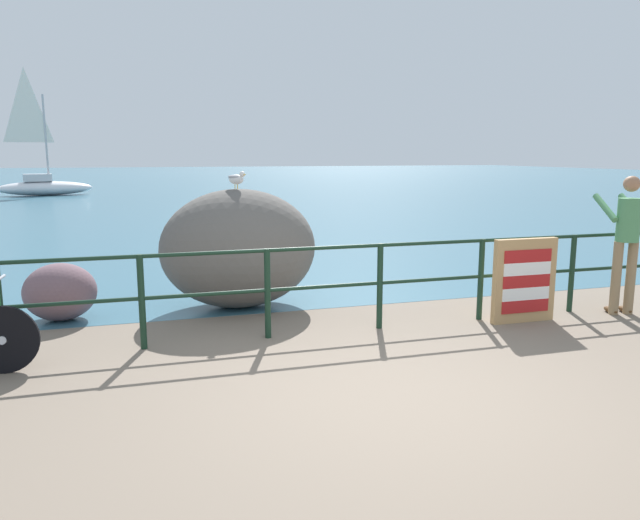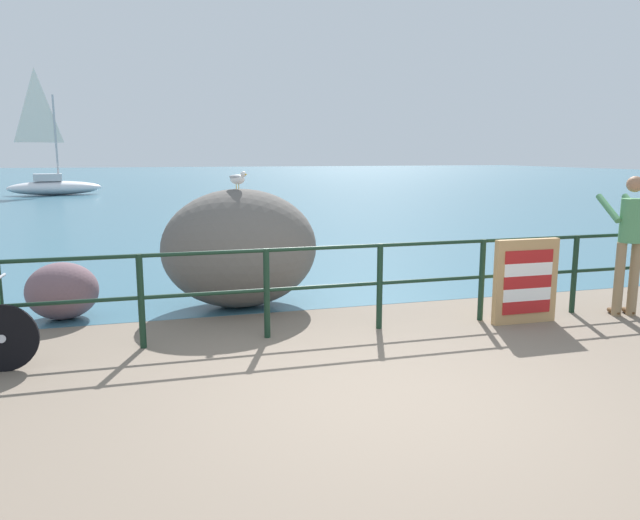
# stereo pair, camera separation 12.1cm
# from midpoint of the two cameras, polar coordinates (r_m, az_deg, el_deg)

# --- Properties ---
(ground_plane) EXTENTS (120.00, 120.00, 0.10)m
(ground_plane) POSITION_cam_midpoint_polar(r_m,az_deg,el_deg) (24.66, -12.12, 4.93)
(ground_plane) COLOR #756656
(sea_surface) EXTENTS (120.00, 90.00, 0.01)m
(sea_surface) POSITION_cam_midpoint_polar(r_m,az_deg,el_deg) (52.58, -14.63, 7.49)
(sea_surface) COLOR #38667A
(sea_surface) RESTS_ON ground_plane
(promenade_railing) EXTENTS (9.52, 0.07, 1.02)m
(promenade_railing) POSITION_cam_midpoint_polar(r_m,az_deg,el_deg) (6.89, -0.00, -1.83)
(promenade_railing) COLOR black
(promenade_railing) RESTS_ON ground_plane
(person_at_railing) EXTENTS (0.52, 0.67, 1.78)m
(person_at_railing) POSITION_cam_midpoint_polar(r_m,az_deg,el_deg) (8.58, 26.64, 1.87)
(person_at_railing) COLOR #8C7251
(person_at_railing) RESTS_ON ground_plane
(folded_deckchair_stack) EXTENTS (0.84, 0.10, 1.04)m
(folded_deckchair_stack) POSITION_cam_midpoint_polar(r_m,az_deg,el_deg) (7.76, 18.38, -1.87)
(folded_deckchair_stack) COLOR tan
(folded_deckchair_stack) RESTS_ON ground_plane
(breakwater_boulder_main) EXTENTS (2.09, 1.50, 1.60)m
(breakwater_boulder_main) POSITION_cam_midpoint_polar(r_m,az_deg,el_deg) (8.14, -8.14, 1.07)
(breakwater_boulder_main) COLOR #605B56
(breakwater_boulder_main) RESTS_ON ground
(breakwater_boulder_left) EXTENTS (0.87, 0.77, 0.72)m
(breakwater_boulder_left) POSITION_cam_midpoint_polar(r_m,az_deg,el_deg) (8.17, -23.80, -2.78)
(breakwater_boulder_left) COLOR #6F535B
(breakwater_boulder_left) RESTS_ON ground
(seagull) EXTENTS (0.25, 0.32, 0.23)m
(seagull) POSITION_cam_midpoint_polar(r_m,az_deg,el_deg) (8.03, -8.37, 7.67)
(seagull) COLOR gold
(seagull) RESTS_ON breakwater_boulder_main
(sailboat) EXTENTS (4.54, 1.88, 6.16)m
(sailboat) POSITION_cam_midpoint_polar(r_m,az_deg,el_deg) (33.10, -24.84, 6.80)
(sailboat) COLOR white
(sailboat) RESTS_ON sea_surface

